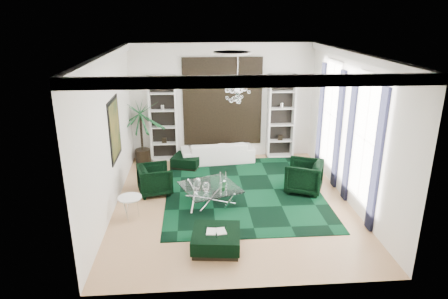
{
  "coord_description": "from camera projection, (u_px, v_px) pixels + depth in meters",
  "views": [
    {
      "loc": [
        -0.94,
        -9.41,
        4.69
      ],
      "look_at": [
        -0.18,
        0.5,
        1.26
      ],
      "focal_mm": 32.0,
      "sensor_mm": 36.0,
      "label": 1
    }
  ],
  "objects": [
    {
      "name": "curtain_near_a",
      "position": [
        377.0,
        162.0,
        8.56
      ],
      "size": [
        0.07,
        0.3,
        3.25
      ],
      "primitive_type": "cube",
      "color": "black",
      "rests_on": "floor"
    },
    {
      "name": "coffee_table",
      "position": [
        210.0,
        195.0,
        10.3
      ],
      "size": [
        1.72,
        1.72,
        0.46
      ],
      "primitive_type": null,
      "rotation": [
        0.0,
        0.0,
        0.37
      ],
      "color": "white",
      "rests_on": "floor"
    },
    {
      "name": "curtain_far_b",
      "position": [
        321.0,
        116.0,
        12.29
      ],
      "size": [
        0.07,
        0.3,
        3.25
      ],
      "primitive_type": "cube",
      "color": "black",
      "rests_on": "floor"
    },
    {
      "name": "armchair_right",
      "position": [
        304.0,
        176.0,
        10.91
      ],
      "size": [
        1.25,
        1.23,
        0.87
      ],
      "primitive_type": "imported",
      "rotation": [
        0.0,
        0.0,
        -1.97
      ],
      "color": "black",
      "rests_on": "floor"
    },
    {
      "name": "ceiling",
      "position": [
        233.0,
        52.0,
        9.23
      ],
      "size": [
        6.0,
        7.0,
        0.02
      ],
      "primitive_type": "cube",
      "color": "white",
      "rests_on": "ground"
    },
    {
      "name": "wall_back",
      "position": [
        222.0,
        101.0,
        13.16
      ],
      "size": [
        6.0,
        0.02,
        3.8
      ],
      "primitive_type": "cube",
      "color": "white",
      "rests_on": "ground"
    },
    {
      "name": "chandelier",
      "position": [
        237.0,
        91.0,
        9.78
      ],
      "size": [
        0.77,
        0.77,
        0.64
      ],
      "primitive_type": null,
      "rotation": [
        0.0,
        0.0,
        -0.09
      ],
      "color": "white",
      "rests_on": "ceiling"
    },
    {
      "name": "curtain_near_b",
      "position": [
        350.0,
        140.0,
        10.03
      ],
      "size": [
        0.07,
        0.3,
        3.25
      ],
      "primitive_type": "cube",
      "color": "black",
      "rests_on": "floor"
    },
    {
      "name": "painting",
      "position": [
        115.0,
        129.0,
        10.22
      ],
      "size": [
        0.04,
        1.3,
        1.6
      ],
      "primitive_type": "cube",
      "color": "black",
      "rests_on": "wall_left"
    },
    {
      "name": "ottoman_front",
      "position": [
        216.0,
        240.0,
        8.31
      ],
      "size": [
        1.09,
        1.09,
        0.39
      ],
      "primitive_type": "cube",
      "rotation": [
        0.0,
        0.0,
        -0.11
      ],
      "color": "black",
      "rests_on": "floor"
    },
    {
      "name": "floor",
      "position": [
        232.0,
        201.0,
        10.47
      ],
      "size": [
        6.0,
        7.0,
        0.02
      ],
      "primitive_type": "cube",
      "color": "tan",
      "rests_on": "ground"
    },
    {
      "name": "tapestry",
      "position": [
        222.0,
        102.0,
        13.11
      ],
      "size": [
        2.5,
        0.06,
        2.8
      ],
      "primitive_type": "cube",
      "color": "black",
      "rests_on": "wall_back"
    },
    {
      "name": "side_table",
      "position": [
        131.0,
        208.0,
        9.51
      ],
      "size": [
        0.58,
        0.58,
        0.54
      ],
      "primitive_type": "cylinder",
      "rotation": [
        0.0,
        0.0,
        -0.02
      ],
      "color": "white",
      "rests_on": "floor"
    },
    {
      "name": "rug",
      "position": [
        243.0,
        190.0,
        11.06
      ],
      "size": [
        4.2,
        5.0,
        0.02
      ],
      "primitive_type": "cube",
      "color": "black",
      "rests_on": "floor"
    },
    {
      "name": "window_far",
      "position": [
        331.0,
        114.0,
        11.48
      ],
      "size": [
        0.03,
        1.1,
        2.9
      ],
      "primitive_type": "cube",
      "color": "white",
      "rests_on": "wall_right"
    },
    {
      "name": "shelving_left",
      "position": [
        163.0,
        119.0,
        12.99
      ],
      "size": [
        0.9,
        0.38,
        2.8
      ],
      "primitive_type": null,
      "color": "white",
      "rests_on": "floor"
    },
    {
      "name": "curtain_far_a",
      "position": [
        338.0,
        130.0,
        10.82
      ],
      "size": [
        0.07,
        0.3,
        3.25
      ],
      "primitive_type": "cube",
      "color": "black",
      "rests_on": "floor"
    },
    {
      "name": "shelving_right",
      "position": [
        281.0,
        117.0,
        13.27
      ],
      "size": [
        0.9,
        0.38,
        2.8
      ],
      "primitive_type": null,
      "color": "white",
      "rests_on": "floor"
    },
    {
      "name": "wall_left",
      "position": [
        109.0,
        134.0,
        9.63
      ],
      "size": [
        0.02,
        7.0,
        3.8
      ],
      "primitive_type": "cube",
      "color": "white",
      "rests_on": "ground"
    },
    {
      "name": "table_plant",
      "position": [
        224.0,
        186.0,
        9.94
      ],
      "size": [
        0.15,
        0.13,
        0.25
      ],
      "primitive_type": "imported",
      "rotation": [
        0.0,
        0.0,
        -0.09
      ],
      "color": "#185027",
      "rests_on": "coffee_table"
    },
    {
      "name": "ottoman_side",
      "position": [
        187.0,
        161.0,
        12.73
      ],
      "size": [
        1.06,
        1.06,
        0.37
      ],
      "primitive_type": "cube",
      "rotation": [
        0.0,
        0.0,
        -0.31
      ],
      "color": "black",
      "rests_on": "floor"
    },
    {
      "name": "book",
      "position": [
        216.0,
        231.0,
        8.24
      ],
      "size": [
        0.41,
        0.28,
        0.03
      ],
      "primitive_type": "cube",
      "color": "white",
      "rests_on": "ottoman_front"
    },
    {
      "name": "ceiling_medallion",
      "position": [
        232.0,
        53.0,
        9.52
      ],
      "size": [
        0.9,
        0.9,
        0.05
      ],
      "primitive_type": "cylinder",
      "color": "white",
      "rests_on": "ceiling"
    },
    {
      "name": "sofa",
      "position": [
        217.0,
        152.0,
        13.12
      ],
      "size": [
        2.44,
        1.19,
        0.68
      ],
      "primitive_type": "imported",
      "rotation": [
        0.0,
        0.0,
        3.26
      ],
      "color": "white",
      "rests_on": "floor"
    },
    {
      "name": "window_near",
      "position": [
        365.0,
        140.0,
        9.22
      ],
      "size": [
        0.03,
        1.1,
        2.9
      ],
      "primitive_type": "cube",
      "color": "white",
      "rests_on": "wall_right"
    },
    {
      "name": "wall_front",
      "position": [
        253.0,
        192.0,
        6.54
      ],
      "size": [
        6.0,
        0.02,
        3.8
      ],
      "primitive_type": "cube",
      "color": "white",
      "rests_on": "ground"
    },
    {
      "name": "crown_molding",
      "position": [
        233.0,
        57.0,
        9.26
      ],
      "size": [
        6.0,
        7.0,
        0.18
      ],
      "primitive_type": null,
      "color": "white",
      "rests_on": "ceiling"
    },
    {
      "name": "wall_right",
      "position": [
        351.0,
        129.0,
        10.07
      ],
      "size": [
        0.02,
        7.0,
        3.8
      ],
      "primitive_type": "cube",
      "color": "white",
      "rests_on": "ground"
    },
    {
      "name": "palm",
      "position": [
        141.0,
        123.0,
        12.73
      ],
      "size": [
        1.95,
        1.95,
        2.68
      ],
      "primitive_type": null,
      "rotation": [
        0.0,
        0.0,
        0.18
      ],
      "color": "#185027",
      "rests_on": "floor"
    },
    {
      "name": "armchair_left",
      "position": [
        155.0,
        179.0,
        10.81
      ],
      "size": [
        1.05,
        1.03,
        0.79
      ],
      "primitive_type": "imported",
      "rotation": [
        0.0,
        0.0,
        1.82
      ],
      "color": "black",
      "rests_on": "floor"
    }
  ]
}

